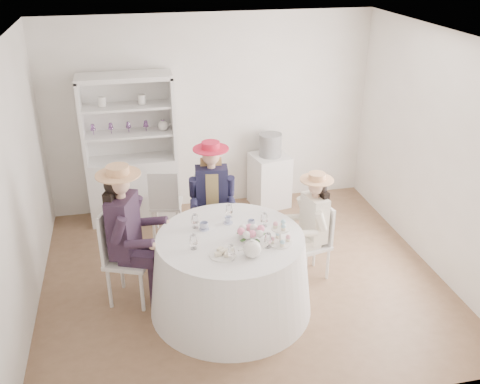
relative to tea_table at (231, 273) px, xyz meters
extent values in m
plane|color=brown|center=(0.23, 0.50, -0.43)|extent=(4.50, 4.50, 0.00)
plane|color=white|center=(0.23, 0.50, 2.27)|extent=(4.50, 4.50, 0.00)
plane|color=silver|center=(0.23, 2.50, 0.92)|extent=(4.50, 0.00, 4.50)
plane|color=silver|center=(0.23, -1.50, 0.92)|extent=(4.50, 0.00, 4.50)
plane|color=silver|center=(-2.02, 0.50, 0.92)|extent=(0.00, 4.50, 4.50)
plane|color=silver|center=(2.48, 0.50, 0.92)|extent=(0.00, 4.50, 4.50)
cone|color=white|center=(0.00, 0.00, -0.01)|extent=(1.69, 1.69, 0.84)
cylinder|color=white|center=(0.00, 0.00, 0.42)|extent=(1.49, 1.49, 0.02)
cube|color=silver|center=(-0.89, 2.24, 0.02)|extent=(1.27, 0.74, 0.89)
cube|color=silver|center=(-0.89, 2.44, 1.01)|extent=(1.16, 0.35, 1.09)
cube|color=silver|center=(-0.89, 2.24, 1.56)|extent=(1.27, 0.74, 0.06)
cube|color=silver|center=(-1.47, 2.24, 1.01)|extent=(0.15, 0.44, 1.09)
cube|color=silver|center=(-0.32, 2.24, 1.01)|extent=(0.15, 0.44, 1.09)
cube|color=silver|center=(-0.89, 2.24, 0.81)|extent=(1.18, 0.67, 0.03)
cube|color=silver|center=(-0.89, 2.24, 1.18)|extent=(1.18, 0.67, 0.03)
sphere|color=white|center=(-0.45, 2.24, 0.89)|extent=(0.14, 0.14, 0.14)
cube|color=silver|center=(1.03, 2.24, -0.04)|extent=(0.58, 0.58, 0.77)
cylinder|color=black|center=(1.03, 2.24, 0.50)|extent=(0.40, 0.40, 0.32)
cube|color=silver|center=(-1.01, 0.36, 0.07)|extent=(0.58, 0.58, 0.04)
cylinder|color=silver|center=(-0.92, 0.13, -0.18)|extent=(0.04, 0.04, 0.49)
cylinder|color=silver|center=(-0.78, 0.46, -0.18)|extent=(0.04, 0.04, 0.49)
cylinder|color=silver|center=(-1.25, 0.26, -0.18)|extent=(0.04, 0.04, 0.49)
cylinder|color=silver|center=(-1.11, 0.59, -0.18)|extent=(0.04, 0.04, 0.49)
cube|color=silver|center=(-1.20, 0.44, 0.37)|extent=(0.19, 0.41, 0.56)
cube|color=black|center=(-1.04, 0.37, 0.49)|extent=(0.36, 0.45, 0.65)
cube|color=black|center=(-0.93, 0.22, 0.16)|extent=(0.41, 0.27, 0.13)
cylinder|color=black|center=(-0.78, 0.16, -0.17)|extent=(0.11, 0.11, 0.51)
cylinder|color=black|center=(-1.08, 0.14, 0.56)|extent=(0.22, 0.16, 0.31)
cube|color=black|center=(-0.85, 0.40, 0.16)|extent=(0.41, 0.27, 0.13)
cylinder|color=black|center=(-0.71, 0.35, -0.17)|extent=(0.11, 0.11, 0.51)
cylinder|color=black|center=(-0.91, 0.57, 0.56)|extent=(0.22, 0.16, 0.31)
cylinder|color=#D8A889|center=(-1.04, 0.37, 0.83)|extent=(0.10, 0.10, 0.09)
sphere|color=#D8A889|center=(-1.04, 0.37, 0.95)|extent=(0.21, 0.21, 0.21)
sphere|color=black|center=(-1.08, 0.39, 0.94)|extent=(0.21, 0.21, 0.21)
cube|color=black|center=(-1.12, 0.40, 0.67)|extent=(0.18, 0.28, 0.42)
cylinder|color=tan|center=(-1.04, 0.37, 1.05)|extent=(0.45, 0.45, 0.01)
cylinder|color=tan|center=(-1.04, 0.37, 1.10)|extent=(0.22, 0.22, 0.09)
cube|color=silver|center=(0.00, 1.08, 0.04)|extent=(0.46, 0.46, 0.04)
cylinder|color=silver|center=(-0.19, 0.93, -0.20)|extent=(0.04, 0.04, 0.46)
cylinder|color=silver|center=(0.14, 0.89, -0.20)|extent=(0.04, 0.04, 0.46)
cylinder|color=silver|center=(-0.15, 1.26, -0.20)|extent=(0.04, 0.04, 0.46)
cylinder|color=silver|center=(0.18, 1.22, -0.20)|extent=(0.04, 0.04, 0.46)
cube|color=silver|center=(0.02, 1.26, 0.32)|extent=(0.40, 0.08, 0.52)
cube|color=#1C1C38|center=(0.00, 1.10, 0.43)|extent=(0.40, 0.25, 0.60)
cube|color=tan|center=(0.00, 1.10, 0.43)|extent=(0.17, 0.25, 0.52)
cube|color=#1C1C38|center=(-0.11, 0.96, 0.12)|extent=(0.18, 0.37, 0.13)
cylinder|color=#1C1C38|center=(-0.13, 0.82, -0.19)|extent=(0.10, 0.10, 0.48)
cylinder|color=#1C1C38|center=(-0.22, 1.08, 0.50)|extent=(0.11, 0.19, 0.29)
cube|color=#1C1C38|center=(0.07, 0.94, 0.12)|extent=(0.18, 0.37, 0.13)
cylinder|color=#1C1C38|center=(0.06, 0.80, -0.19)|extent=(0.10, 0.10, 0.48)
cylinder|color=#1C1C38|center=(0.21, 1.03, 0.50)|extent=(0.11, 0.19, 0.29)
cylinder|color=#D8A889|center=(0.00, 1.10, 0.75)|extent=(0.09, 0.09, 0.08)
sphere|color=#D8A889|center=(0.00, 1.10, 0.86)|extent=(0.20, 0.20, 0.20)
sphere|color=tan|center=(0.00, 1.14, 0.85)|extent=(0.20, 0.20, 0.20)
cube|color=tan|center=(0.01, 1.18, 0.60)|extent=(0.26, 0.11, 0.40)
cylinder|color=red|center=(0.00, 1.10, 0.96)|extent=(0.42, 0.42, 0.01)
cylinder|color=red|center=(0.00, 1.10, 1.00)|extent=(0.21, 0.21, 0.08)
cube|color=silver|center=(1.01, 0.38, -0.01)|extent=(0.43, 0.43, 0.04)
cylinder|color=silver|center=(0.83, 0.49, -0.23)|extent=(0.03, 0.03, 0.40)
cylinder|color=silver|center=(0.90, 0.20, -0.23)|extent=(0.03, 0.03, 0.40)
cylinder|color=silver|center=(1.12, 0.55, -0.23)|extent=(0.03, 0.03, 0.40)
cylinder|color=silver|center=(1.18, 0.26, -0.23)|extent=(0.03, 0.03, 0.40)
cube|color=silver|center=(1.17, 0.41, 0.23)|extent=(0.10, 0.35, 0.46)
cube|color=silver|center=(1.03, 0.38, 0.32)|extent=(0.25, 0.36, 0.53)
cube|color=silver|center=(0.88, 0.44, 0.06)|extent=(0.33, 0.18, 0.11)
cylinder|color=silver|center=(0.76, 0.41, -0.22)|extent=(0.09, 0.09, 0.42)
cylinder|color=silver|center=(0.95, 0.56, 0.39)|extent=(0.17, 0.11, 0.25)
cube|color=silver|center=(0.92, 0.27, 0.06)|extent=(0.33, 0.18, 0.11)
cylinder|color=silver|center=(0.79, 0.25, -0.22)|extent=(0.09, 0.09, 0.42)
cylinder|color=silver|center=(1.03, 0.19, 0.39)|extent=(0.17, 0.11, 0.25)
cylinder|color=#D8A889|center=(1.03, 0.38, 0.61)|extent=(0.08, 0.08, 0.07)
sphere|color=#D8A889|center=(1.03, 0.38, 0.71)|extent=(0.17, 0.17, 0.17)
sphere|color=black|center=(1.07, 0.39, 0.70)|extent=(0.17, 0.17, 0.17)
cube|color=black|center=(1.10, 0.40, 0.48)|extent=(0.12, 0.23, 0.35)
cylinder|color=tan|center=(1.03, 0.38, 0.79)|extent=(0.37, 0.37, 0.01)
cylinder|color=tan|center=(1.03, 0.38, 0.83)|extent=(0.18, 0.18, 0.07)
cube|color=silver|center=(-0.51, 1.68, 0.02)|extent=(0.46, 0.46, 0.04)
cylinder|color=silver|center=(-0.32, 1.81, -0.21)|extent=(0.04, 0.04, 0.43)
cylinder|color=silver|center=(-0.63, 1.87, -0.21)|extent=(0.04, 0.04, 0.43)
cylinder|color=silver|center=(-0.39, 1.50, -0.21)|extent=(0.04, 0.04, 0.43)
cylinder|color=silver|center=(-0.70, 1.56, -0.21)|extent=(0.04, 0.04, 0.43)
cube|color=silver|center=(-0.54, 1.51, 0.28)|extent=(0.37, 0.10, 0.49)
imported|color=white|center=(-0.23, 0.20, 0.47)|extent=(0.11, 0.11, 0.07)
imported|color=white|center=(0.03, 0.28, 0.46)|extent=(0.09, 0.09, 0.07)
imported|color=white|center=(0.25, 0.17, 0.46)|extent=(0.10, 0.10, 0.06)
imported|color=white|center=(0.19, -0.05, 0.46)|extent=(0.24, 0.24, 0.05)
sphere|color=pink|center=(0.25, -0.11, 0.53)|extent=(0.08, 0.08, 0.08)
sphere|color=white|center=(0.23, -0.06, 0.53)|extent=(0.08, 0.08, 0.08)
sphere|color=pink|center=(0.19, -0.04, 0.53)|extent=(0.08, 0.08, 0.08)
sphere|color=white|center=(0.14, -0.06, 0.53)|extent=(0.08, 0.08, 0.08)
sphere|color=pink|center=(0.12, -0.11, 0.53)|extent=(0.08, 0.08, 0.08)
sphere|color=white|center=(0.14, -0.15, 0.53)|extent=(0.08, 0.08, 0.08)
sphere|color=pink|center=(0.19, -0.17, 0.53)|extent=(0.08, 0.08, 0.08)
sphere|color=white|center=(0.23, -0.15, 0.53)|extent=(0.08, 0.08, 0.08)
sphere|color=white|center=(0.13, -0.39, 0.51)|extent=(0.17, 0.17, 0.17)
cylinder|color=white|center=(0.24, -0.39, 0.52)|extent=(0.10, 0.03, 0.08)
cylinder|color=white|center=(0.13, -0.39, 0.60)|extent=(0.04, 0.04, 0.02)
cylinder|color=white|center=(-0.13, -0.32, 0.44)|extent=(0.26, 0.26, 0.01)
cube|color=beige|center=(-0.18, -0.34, 0.46)|extent=(0.06, 0.04, 0.03)
cube|color=beige|center=(-0.13, -0.32, 0.47)|extent=(0.07, 0.05, 0.03)
cube|color=beige|center=(-0.08, -0.30, 0.46)|extent=(0.07, 0.07, 0.03)
cube|color=beige|center=(-0.15, -0.28, 0.47)|extent=(0.07, 0.07, 0.03)
cube|color=beige|center=(-0.10, -0.36, 0.46)|extent=(0.07, 0.07, 0.03)
cylinder|color=white|center=(0.45, -0.22, 0.44)|extent=(0.24, 0.24, 0.01)
cylinder|color=white|center=(0.45, -0.22, 0.51)|extent=(0.02, 0.02, 0.16)
cylinder|color=white|center=(0.45, -0.22, 0.59)|extent=(0.18, 0.18, 0.01)
camera|label=1|loc=(-0.89, -4.53, 3.16)|focal=40.00mm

